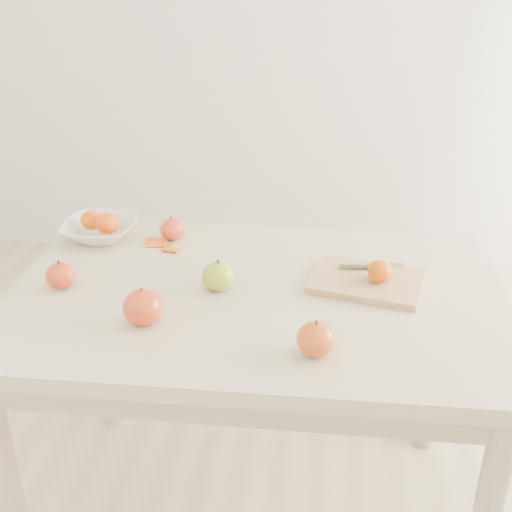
# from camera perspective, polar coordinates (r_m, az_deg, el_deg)

# --- Properties ---
(ground) EXTENTS (3.50, 3.50, 0.00)m
(ground) POSITION_cam_1_polar(r_m,az_deg,el_deg) (2.06, -0.16, -21.58)
(ground) COLOR #C6B293
(ground) RESTS_ON ground
(table) EXTENTS (1.20, 0.80, 0.75)m
(table) POSITION_cam_1_polar(r_m,az_deg,el_deg) (1.64, -0.19, -6.08)
(table) COLOR beige
(table) RESTS_ON ground
(cutting_board) EXTENTS (0.31, 0.25, 0.02)m
(cutting_board) POSITION_cam_1_polar(r_m,az_deg,el_deg) (1.63, 9.78, -2.24)
(cutting_board) COLOR tan
(cutting_board) RESTS_ON table
(board_tangerine) EXTENTS (0.06, 0.06, 0.05)m
(board_tangerine) POSITION_cam_1_polar(r_m,az_deg,el_deg) (1.61, 10.96, -1.32)
(board_tangerine) COLOR #C95307
(board_tangerine) RESTS_ON cutting_board
(fruit_bowl) EXTENTS (0.21, 0.21, 0.05)m
(fruit_bowl) POSITION_cam_1_polar(r_m,az_deg,el_deg) (1.91, -13.71, 2.27)
(fruit_bowl) COLOR white
(fruit_bowl) RESTS_ON table
(bowl_tangerine_near) EXTENTS (0.06, 0.06, 0.06)m
(bowl_tangerine_near) POSITION_cam_1_polar(r_m,az_deg,el_deg) (1.91, -14.41, 3.13)
(bowl_tangerine_near) COLOR #D16107
(bowl_tangerine_near) RESTS_ON fruit_bowl
(bowl_tangerine_far) EXTENTS (0.07, 0.07, 0.06)m
(bowl_tangerine_far) POSITION_cam_1_polar(r_m,az_deg,el_deg) (1.87, -13.08, 2.81)
(bowl_tangerine_far) COLOR #E55A08
(bowl_tangerine_far) RESTS_ON fruit_bowl
(orange_peel_a) EXTENTS (0.06, 0.05, 0.01)m
(orange_peel_a) POSITION_cam_1_polar(r_m,az_deg,el_deg) (1.84, -8.87, 1.05)
(orange_peel_a) COLOR #D8530F
(orange_peel_a) RESTS_ON table
(orange_peel_b) EXTENTS (0.05, 0.04, 0.01)m
(orange_peel_b) POSITION_cam_1_polar(r_m,az_deg,el_deg) (1.80, -7.54, 0.53)
(orange_peel_b) COLOR #D8630F
(orange_peel_b) RESTS_ON table
(paring_knife) EXTENTS (0.17, 0.05, 0.01)m
(paring_knife) POSITION_cam_1_polar(r_m,az_deg,el_deg) (1.69, 11.29, -0.70)
(paring_knife) COLOR silver
(paring_knife) RESTS_ON cutting_board
(apple_green) EXTENTS (0.08, 0.08, 0.07)m
(apple_green) POSITION_cam_1_polar(r_m,az_deg,el_deg) (1.58, -3.38, -1.80)
(apple_green) COLOR #719E20
(apple_green) RESTS_ON table
(apple_red_a) EXTENTS (0.07, 0.07, 0.06)m
(apple_red_a) POSITION_cam_1_polar(r_m,az_deg,el_deg) (1.86, -7.48, 2.37)
(apple_red_a) COLOR #92040D
(apple_red_a) RESTS_ON table
(apple_red_c) EXTENTS (0.09, 0.09, 0.08)m
(apple_red_c) POSITION_cam_1_polar(r_m,az_deg,el_deg) (1.46, -10.02, -4.50)
(apple_red_c) COLOR maroon
(apple_red_c) RESTS_ON table
(apple_red_e) EXTENTS (0.08, 0.08, 0.07)m
(apple_red_e) POSITION_cam_1_polar(r_m,az_deg,el_deg) (1.34, 5.33, -7.36)
(apple_red_e) COLOR maroon
(apple_red_e) RESTS_ON table
(apple_red_b) EXTENTS (0.07, 0.07, 0.07)m
(apple_red_b) POSITION_cam_1_polar(r_m,az_deg,el_deg) (1.66, -16.99, -1.66)
(apple_red_b) COLOR #A40702
(apple_red_b) RESTS_ON table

